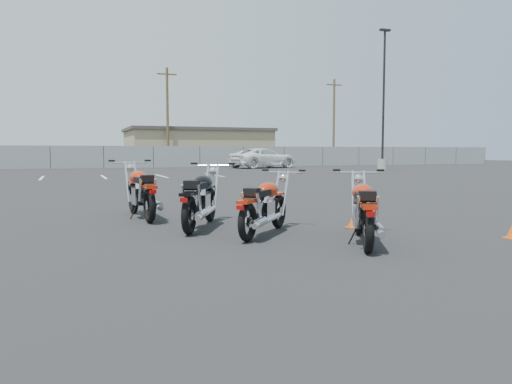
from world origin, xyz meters
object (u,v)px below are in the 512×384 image
object	(u,v)px
motorcycle_second_black	(201,199)
motorcycle_third_red	(364,211)
motorcycle_front_red	(141,192)
white_van	(263,153)
motorcycle_rear_red	(265,206)

from	to	relation	value
motorcycle_second_black	motorcycle_third_red	bearing A→B (deg)	-51.49
motorcycle_front_red	white_van	xyz separation A→B (m)	(13.55, 27.69, 0.73)
motorcycle_third_red	motorcycle_second_black	bearing A→B (deg)	128.51
motorcycle_front_red	white_van	size ratio (longest dim) A/B	0.36
motorcycle_second_black	motorcycle_rear_red	size ratio (longest dim) A/B	1.22
white_van	motorcycle_second_black	bearing A→B (deg)	138.45
motorcycle_rear_red	white_van	xyz separation A→B (m)	(11.98, 30.42, 0.79)
motorcycle_rear_red	white_van	bearing A→B (deg)	68.51
white_van	motorcycle_front_red	bearing A→B (deg)	135.87
motorcycle_rear_red	white_van	distance (m)	32.71
motorcycle_front_red	motorcycle_rear_red	bearing A→B (deg)	-60.14
motorcycle_front_red	motorcycle_rear_red	xyz separation A→B (m)	(1.57, -2.73, -0.06)
motorcycle_second_black	motorcycle_rear_red	distance (m)	1.32
motorcycle_second_black	motorcycle_rear_red	bearing A→B (deg)	-54.18
motorcycle_third_red	white_van	size ratio (longest dim) A/B	0.31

